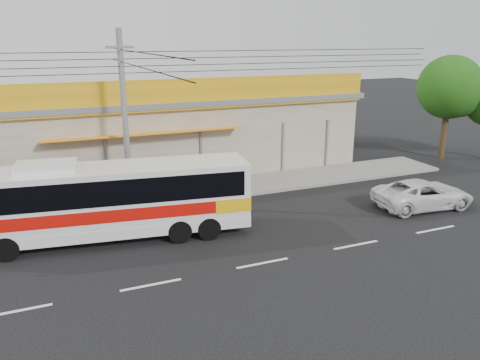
# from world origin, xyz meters

# --- Properties ---
(ground) EXTENTS (120.00, 120.00, 0.00)m
(ground) POSITION_xyz_m (0.00, 0.00, 0.00)
(ground) COLOR black
(ground) RESTS_ON ground
(sidewalk) EXTENTS (30.00, 3.20, 0.15)m
(sidewalk) POSITION_xyz_m (0.00, 6.00, 0.07)
(sidewalk) COLOR gray
(sidewalk) RESTS_ON ground
(lane_markings) EXTENTS (50.00, 0.12, 0.01)m
(lane_markings) POSITION_xyz_m (0.00, -2.50, 0.00)
(lane_markings) COLOR silver
(lane_markings) RESTS_ON ground
(storefront_building) EXTENTS (22.60, 9.20, 5.70)m
(storefront_building) POSITION_xyz_m (-0.01, 11.54, 2.30)
(storefront_building) COLOR gray
(storefront_building) RESTS_ON ground
(coach_bus) EXTENTS (10.93, 3.71, 3.30)m
(coach_bus) POSITION_xyz_m (-4.39, 1.67, 1.77)
(coach_bus) COLOR silver
(coach_bus) RESTS_ON ground
(motorbike_red) EXTENTS (2.03, 0.73, 1.06)m
(motorbike_red) POSITION_xyz_m (-3.60, 5.78, 0.68)
(motorbike_red) COLOR maroon
(motorbike_red) RESTS_ON sidewalk
(white_car) EXTENTS (4.93, 2.63, 1.32)m
(white_car) POSITION_xyz_m (9.42, -0.17, 0.66)
(white_car) COLOR silver
(white_car) RESTS_ON ground
(utility_pole) EXTENTS (34.00, 14.00, 8.12)m
(utility_pole) POSITION_xyz_m (-3.26, 5.40, 6.69)
(utility_pole) COLOR slate
(utility_pole) RESTS_ON ground
(tree_near) EXTENTS (4.04, 4.04, 6.69)m
(tree_near) POSITION_xyz_m (17.59, 6.67, 4.53)
(tree_near) COLOR #332314
(tree_near) RESTS_ON ground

